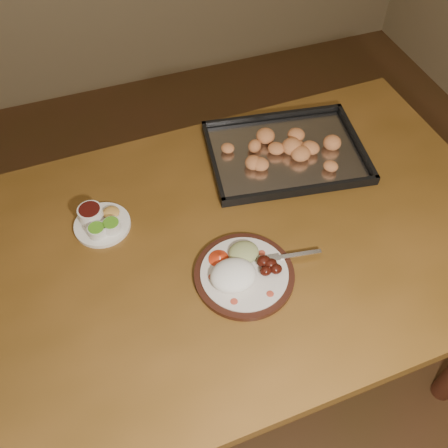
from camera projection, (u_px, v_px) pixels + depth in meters
name	position (u px, v px, depth m)	size (l,w,h in m)	color
ground	(171.00, 443.00, 1.67)	(4.00, 4.00, 0.00)	#532F1C
dining_table	(225.00, 263.00, 1.33)	(1.52, 0.94, 0.75)	brown
dinner_plate	(242.00, 272.00, 1.18)	(0.32, 0.24, 0.06)	black
condiment_saucer	(100.00, 222.00, 1.28)	(0.14, 0.14, 0.05)	white
baking_tray	(286.00, 152.00, 1.44)	(0.48, 0.39, 0.05)	black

